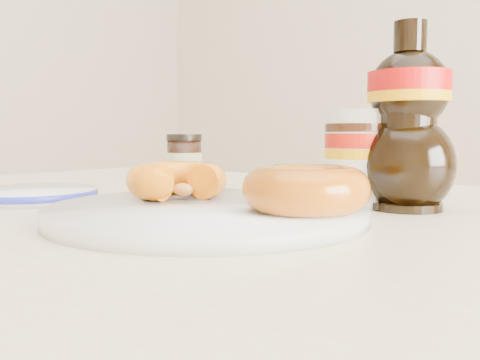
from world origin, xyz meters
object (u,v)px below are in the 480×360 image
Objects in this scene: dining_table at (255,295)px; donut_whole at (306,189)px; plate at (207,212)px; donut_bitten at (177,180)px; syrup_bottle at (408,117)px; dark_jar at (184,163)px; blue_rim_saucer at (34,194)px; nutella_jar at (359,154)px.

dining_table is 12.69× the size of donut_whole.
dining_table is 4.64× the size of plate.
syrup_bottle is (0.18, 0.16, 0.07)m from donut_bitten.
donut_whole is at bearing 12.07° from plate.
dark_jar is at bearing 152.10° from donut_whole.
blue_rim_saucer is (-0.06, -0.20, -0.03)m from dark_jar.
nutella_jar is (0.05, 0.13, 0.14)m from dining_table.
syrup_bottle is 0.33m from dark_jar.
plate reaches higher than dining_table.
donut_whole is at bearing -27.90° from dark_jar.
plate is 1.98× the size of blue_rim_saucer.
blue_rim_saucer is (-0.38, -0.21, -0.09)m from syrup_bottle.
dining_table is 12.93× the size of nutella_jar.
donut_bitten is (-0.06, 0.02, 0.03)m from plate.
donut_whole is (0.10, 0.02, 0.03)m from plate.
plate is at bearing -30.30° from donut_bitten.
donut_whole reaches higher than plate.
plate is 0.27m from blue_rim_saucer.
donut_whole is at bearing 6.64° from blue_rim_saucer.
donut_bitten is 1.29× the size of dark_jar.
nutella_jar is 0.07m from syrup_bottle.
donut_whole is 0.17m from nutella_jar.
plate is 0.27m from dark_jar.
plate is at bearing -167.93° from donut_whole.
syrup_bottle reaches higher than donut_bitten.
blue_rim_saucer is at bearing -173.36° from donut_whole.
nutella_jar is 0.54× the size of syrup_bottle.
dark_jar reaches higher than donut_bitten.
dining_table is at bearing 156.47° from donut_whole.
donut_whole is 0.34m from dark_jar.
dining_table is at bearing -112.53° from nutella_jar.
donut_whole is at bearing -79.86° from nutella_jar.
dark_jar is 0.53× the size of blue_rim_saucer.
syrup_bottle is at bearing 31.56° from donut_bitten.
plate is at bearing -104.54° from dining_table.
blue_rim_saucer is (-0.26, -0.02, 0.00)m from plate.
donut_whole reaches higher than blue_rim_saucer.
dining_table is 0.14m from donut_bitten.
donut_bitten is at bearing 12.39° from blue_rim_saucer.
syrup_bottle reaches higher than dining_table.
dark_jar is at bearing 121.66° from donut_bitten.
plate is 0.20m from nutella_jar.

